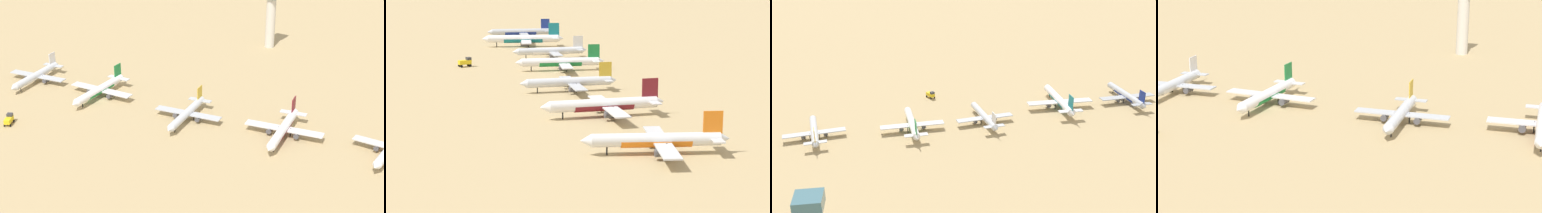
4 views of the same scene
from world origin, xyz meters
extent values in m
plane|color=tan|center=(0.00, 0.00, 0.00)|extent=(1800.00, 1800.00, 0.00)
cylinder|color=silver|center=(1.51, -37.15, 3.39)|extent=(29.20, 7.86, 3.07)
cone|color=silver|center=(17.13, -34.52, 3.39)|extent=(3.05, 3.40, 3.01)
cone|color=silver|center=(-13.95, -39.75, 3.39)|extent=(2.69, 3.10, 2.76)
cube|color=white|center=(-11.08, -39.27, 6.99)|extent=(4.43, 1.02, 5.66)
cube|color=#B6BBC5|center=(-11.56, -39.35, 3.70)|extent=(4.16, 9.99, 0.29)
cube|color=#B6BBC5|center=(0.31, -37.35, 2.86)|extent=(8.55, 27.77, 0.36)
cylinder|color=#4C4C54|center=(0.15, -32.46, 1.75)|extent=(3.66, 2.40, 1.86)
cylinder|color=#4C4C54|center=(1.76, -42.03, 1.75)|extent=(3.66, 2.40, 1.86)
cylinder|color=black|center=(12.41, -35.32, 1.54)|extent=(0.36, 0.36, 3.09)
cylinder|color=black|center=(-0.83, -35.41, 1.54)|extent=(0.36, 0.36, 3.09)
cylinder|color=black|center=(-0.13, -39.56, 1.54)|extent=(0.36, 0.36, 3.09)
cylinder|color=white|center=(1.51, -37.15, 3.16)|extent=(16.29, 5.69, 3.08)
cylinder|color=white|center=(-1.85, -2.80, 3.59)|extent=(30.94, 5.72, 3.25)
cone|color=white|center=(14.85, -1.45, 3.59)|extent=(2.98, 3.39, 3.18)
cone|color=white|center=(-18.38, -4.14, 3.59)|extent=(2.62, 3.11, 2.92)
cube|color=#197A38|center=(-15.32, -3.89, 7.39)|extent=(4.71, 0.68, 5.98)
cube|color=silver|center=(-15.83, -3.93, 3.92)|extent=(3.55, 10.45, 0.31)
cube|color=silver|center=(-3.13, -2.91, 3.02)|extent=(6.60, 29.32, 0.38)
cylinder|color=#4C4C54|center=(-2.86, 2.26, 1.85)|extent=(3.74, 2.25, 1.97)
cylinder|color=#4C4C54|center=(-2.04, -7.96, 1.85)|extent=(3.74, 2.25, 1.97)
cylinder|color=black|center=(9.80, -1.86, 1.63)|extent=(0.38, 0.38, 3.27)
cylinder|color=black|center=(-4.16, -0.76, 1.63)|extent=(0.38, 0.38, 3.27)
cylinder|color=black|center=(-3.80, -5.19, 1.63)|extent=(0.38, 0.38, 3.27)
cylinder|color=#197A38|center=(-1.85, -2.80, 3.35)|extent=(17.13, 4.61, 3.25)
cylinder|color=silver|center=(-3.34, 40.63, 3.34)|extent=(28.70, 7.74, 3.02)
cone|color=silver|center=(12.01, 43.22, 3.34)|extent=(3.00, 3.34, 2.96)
cone|color=silver|center=(-18.54, 38.06, 3.34)|extent=(2.65, 3.05, 2.72)
cube|color=gold|center=(-15.72, 38.54, 6.87)|extent=(4.35, 1.00, 5.56)
cube|color=#B6BBC5|center=(-16.19, 38.46, 3.64)|extent=(4.09, 9.82, 0.29)
cube|color=#B6BBC5|center=(-4.52, 40.43, 2.81)|extent=(8.41, 27.29, 0.36)
cylinder|color=#4C4C54|center=(-4.69, 45.23, 1.72)|extent=(3.59, 2.36, 1.83)
cylinder|color=#4C4C54|center=(-3.10, 35.84, 1.72)|extent=(3.59, 2.36, 1.83)
cylinder|color=black|center=(7.37, 42.44, 1.52)|extent=(0.35, 0.35, 3.03)
cylinder|color=black|center=(-5.65, 42.33, 1.52)|extent=(0.35, 0.35, 3.03)
cylinder|color=black|center=(-4.96, 38.26, 1.52)|extent=(0.35, 0.35, 3.03)
cylinder|color=white|center=(-11.34, 78.14, 3.64)|extent=(31.32, 8.81, 3.30)
cone|color=white|center=(5.39, 81.17, 3.64)|extent=(3.31, 3.67, 3.23)
cone|color=white|center=(-27.90, 75.14, 3.64)|extent=(2.92, 3.35, 2.97)
cube|color=maroon|center=(-24.83, 75.70, 7.50)|extent=(4.75, 1.15, 6.07)
cube|color=silver|center=(-25.34, 75.60, 3.97)|extent=(4.59, 10.74, 0.31)
cube|color=silver|center=(-12.62, 77.91, 3.07)|extent=(9.53, 29.80, 0.39)
cylinder|color=#4C4C54|center=(-12.86, 83.15, 1.87)|extent=(3.94, 2.61, 2.00)
cylinder|color=#4C4C54|center=(-11.01, 72.91, 1.87)|extent=(3.94, 2.61, 2.00)
cylinder|color=black|center=(0.34, 80.25, 1.66)|extent=(0.38, 0.38, 3.31)
cylinder|color=black|center=(-13.87, 79.97, 1.66)|extent=(0.38, 0.38, 3.31)
cylinder|color=black|center=(-13.07, 75.53, 1.66)|extent=(0.38, 0.38, 3.31)
cylinder|color=maroon|center=(-11.34, 78.14, 3.40)|extent=(17.49, 6.31, 3.30)
cone|color=silver|center=(-3.51, 115.83, 3.46)|extent=(2.64, 3.07, 3.07)
cylinder|color=#4C4C54|center=(-20.21, 110.84, 1.78)|extent=(3.46, 1.90, 1.89)
cylinder|color=black|center=(-8.38, 115.81, 1.57)|extent=(0.36, 0.36, 3.14)
cube|color=yellow|center=(37.33, -14.77, 1.95)|extent=(5.66, 4.56, 1.70)
cube|color=#333338|center=(35.85, -15.60, 3.35)|extent=(2.59, 2.69, 1.10)
cylinder|color=black|center=(36.17, -16.74, 0.55)|extent=(1.13, 0.85, 1.10)
cylinder|color=black|center=(35.04, -14.74, 0.55)|extent=(1.13, 0.85, 1.10)
cylinder|color=black|center=(39.61, -14.80, 0.55)|extent=(1.13, 0.85, 1.10)
cylinder|color=black|center=(38.48, -12.79, 0.55)|extent=(1.13, 0.85, 1.10)
cylinder|color=beige|center=(-99.46, 26.88, 12.93)|extent=(4.80, 4.80, 25.85)
camera|label=1|loc=(182.29, 166.84, 109.07)|focal=59.78mm
camera|label=2|loc=(6.94, 261.69, 43.69)|focal=62.66mm
camera|label=3|loc=(-206.06, 4.16, 95.47)|focal=45.38mm
camera|label=4|loc=(162.49, 109.78, 60.01)|focal=62.90mm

